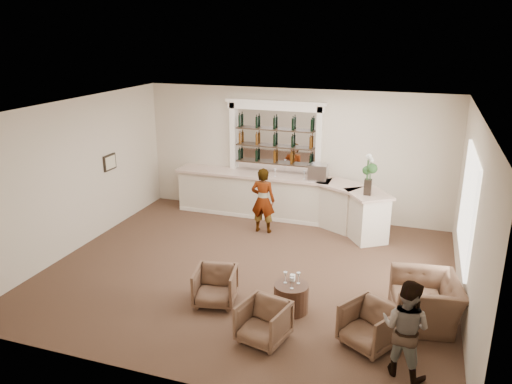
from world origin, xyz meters
TOP-DOWN VIEW (x-y plane):
  - ground at (0.00, 0.00)m, footprint 8.00×8.00m
  - room_shell at (0.16, 0.71)m, footprint 8.04×7.02m
  - bar_counter at (-0.16, 3.00)m, footprint 5.72×1.80m
  - back_bar_alcove at (-0.50, 3.41)m, footprint 2.64×0.25m
  - cocktail_table at (1.20, -1.19)m, footprint 0.60×0.60m
  - sommelier at (-0.38, 2.07)m, footprint 0.60×0.40m
  - guest at (3.13, -2.30)m, footprint 0.86×0.77m
  - armchair_left at (-0.15, -1.38)m, footprint 0.84×0.86m
  - armchair_center at (1.02, -2.20)m, footprint 0.85×0.87m
  - armchair_right at (2.60, -1.79)m, footprint 1.03×1.04m
  - armchair_far at (3.40, -0.82)m, footprint 1.25×1.37m
  - espresso_machine at (0.74, 3.03)m, footprint 0.47×0.40m
  - flower_vase at (2.03, 2.26)m, footprint 0.25×0.25m
  - wine_glass_bar_left at (0.39, 3.02)m, footprint 0.07×0.07m
  - wine_glass_bar_right at (-0.36, 2.99)m, footprint 0.07×0.07m
  - wine_glass_tbl_a at (1.08, -1.16)m, footprint 0.07×0.07m
  - wine_glass_tbl_b at (1.30, -1.11)m, footprint 0.07×0.07m
  - wine_glass_tbl_c at (1.24, -1.32)m, footprint 0.07×0.07m
  - napkin_holder at (1.18, -1.05)m, footprint 0.08×0.08m

SIDE VIEW (x-z plane):
  - ground at x=0.00m, z-range 0.00..0.00m
  - cocktail_table at x=1.20m, z-range 0.00..0.50m
  - armchair_center at x=1.02m, z-range 0.00..0.66m
  - armchair_left at x=-0.15m, z-range 0.00..0.67m
  - armchair_right at x=2.60m, z-range 0.00..0.70m
  - armchair_far at x=3.40m, z-range 0.00..0.78m
  - napkin_holder at x=1.18m, z-range 0.50..0.62m
  - bar_counter at x=-0.16m, z-range 0.00..1.14m
  - wine_glass_tbl_a at x=1.08m, z-range 0.50..0.71m
  - wine_glass_tbl_b at x=1.30m, z-range 0.50..0.71m
  - wine_glass_tbl_c at x=1.24m, z-range 0.50..0.71m
  - guest at x=3.13m, z-range 0.00..1.46m
  - sommelier at x=-0.38m, z-range 0.00..1.60m
  - wine_glass_bar_left at x=0.39m, z-range 1.14..1.35m
  - wine_glass_bar_right at x=-0.36m, z-range 1.14..1.35m
  - espresso_machine at x=0.74m, z-range 1.14..1.54m
  - flower_vase at x=2.03m, z-range 1.20..2.15m
  - back_bar_alcove at x=-0.50m, z-range 0.53..3.53m
  - room_shell at x=0.16m, z-range 0.68..4.00m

